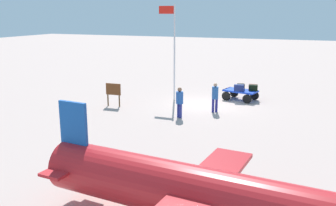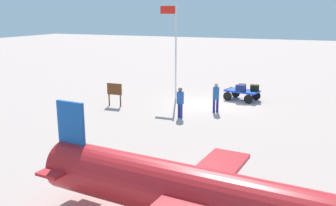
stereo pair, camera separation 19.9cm
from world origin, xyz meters
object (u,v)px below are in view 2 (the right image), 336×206
suitcase_maroon (255,88)px  signboard (114,91)px  worker_trailing (180,100)px  airplane_near (208,197)px  suitcase_olive (255,88)px  flagpole (174,45)px  suitcase_dark (242,87)px  luggage_cart (242,93)px  suitcase_navy (240,88)px  worker_lead (216,95)px

suitcase_maroon → signboard: 8.70m
worker_trailing → airplane_near: size_ratio=0.18×
suitcase_olive → signboard: (7.40, 4.46, 0.06)m
worker_trailing → flagpole: size_ratio=0.28×
suitcase_olive → suitcase_dark: suitcase_olive is taller
suitcase_dark → suitcase_maroon: bearing=-170.9°
suitcase_dark → flagpole: bearing=20.8°
luggage_cart → suitcase_dark: bearing=-88.0°
airplane_near → suitcase_navy: bearing=-81.1°
flagpole → signboard: bearing=49.1°
worker_lead → signboard: worker_lead is taller
suitcase_olive → flagpole: (4.81, 1.47, 2.60)m
suitcase_dark → suitcase_navy: bearing=88.5°
flagpole → signboard: 4.70m
worker_lead → suitcase_maroon: bearing=-111.6°
suitcase_navy → flagpole: size_ratio=0.11×
suitcase_maroon → airplane_near: bearing=95.8°
suitcase_dark → flagpole: flagpole is taller
suitcase_dark → worker_lead: size_ratio=0.32×
worker_lead → signboard: (5.89, 0.93, -0.06)m
airplane_near → suitcase_olive: bearing=-84.3°
suitcase_navy → airplane_near: bearing=98.9°
luggage_cart → suitcase_navy: (0.02, 0.37, 0.37)m
suitcase_navy → signboard: size_ratio=0.46×
suitcase_navy → flagpole: (4.01, 1.01, 2.59)m
suitcase_dark → suitcase_maroon: (-0.75, -0.12, -0.00)m
luggage_cart → worker_trailing: size_ratio=1.36×
suitcase_navy → suitcase_maroon: bearing=-140.4°
airplane_near → signboard: (8.93, -10.78, -0.24)m
luggage_cart → suitcase_dark: suitcase_dark is taller
signboard → worker_trailing: bearing=169.0°
worker_trailing → flagpole: 4.96m
suitcase_navy → suitcase_dark: (-0.01, -0.51, -0.02)m
suitcase_maroon → signboard: size_ratio=0.41×
luggage_cart → worker_lead: worker_lead is taller
suitcase_dark → signboard: size_ratio=0.39×
suitcase_olive → worker_lead: 3.84m
worker_trailing → flagpole: flagpole is taller
luggage_cart → suitcase_maroon: (-0.75, -0.26, 0.35)m
signboard → suitcase_navy: bearing=-148.8°
signboard → flagpole: bearing=-130.9°
luggage_cart → suitcase_olive: 0.86m
suitcase_maroon → worker_trailing: (2.90, 5.51, 0.13)m
suitcase_navy → flagpole: flagpole is taller
suitcase_maroon → signboard: signboard is taller
suitcase_navy → suitcase_dark: suitcase_navy is taller
suitcase_dark → suitcase_maroon: 0.76m
worker_trailing → suitcase_navy: bearing=-113.6°
worker_trailing → suitcase_olive: bearing=-118.8°
airplane_near → flagpole: (6.34, -13.77, 2.30)m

